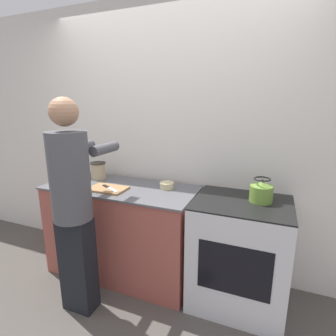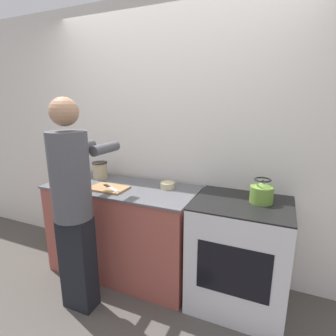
{
  "view_description": "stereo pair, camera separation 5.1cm",
  "coord_description": "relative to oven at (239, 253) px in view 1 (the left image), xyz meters",
  "views": [
    {
      "loc": [
        0.9,
        -1.69,
        1.66
      ],
      "look_at": [
        0.13,
        0.21,
        1.14
      ],
      "focal_mm": 28.0,
      "sensor_mm": 36.0,
      "label": 1
    },
    {
      "loc": [
        0.95,
        -1.67,
        1.66
      ],
      "look_at": [
        0.13,
        0.21,
        1.14
      ],
      "focal_mm": 28.0,
      "sensor_mm": 36.0,
      "label": 2
    }
  ],
  "objects": [
    {
      "name": "ground_plane",
      "position": [
        -0.72,
        -0.3,
        -0.45
      ],
      "size": [
        12.0,
        12.0,
        0.0
      ],
      "primitive_type": "plane",
      "color": "#4C4742"
    },
    {
      "name": "canister_jar",
      "position": [
        -1.46,
        0.14,
        0.53
      ],
      "size": [
        0.15,
        0.15,
        0.17
      ],
      "color": "tan",
      "rests_on": "counter"
    },
    {
      "name": "oven",
      "position": [
        0.0,
        0.0,
        0.0
      ],
      "size": [
        0.75,
        0.61,
        0.91
      ],
      "color": "silver",
      "rests_on": "ground_plane"
    },
    {
      "name": "wall_back",
      "position": [
        -0.72,
        0.37,
        0.85
      ],
      "size": [
        8.0,
        0.05,
        2.6
      ],
      "color": "silver",
      "rests_on": "ground_plane"
    },
    {
      "name": "kettle",
      "position": [
        0.13,
        0.06,
        0.53
      ],
      "size": [
        0.18,
        0.18,
        0.19
      ],
      "color": "olive",
      "rests_on": "oven"
    },
    {
      "name": "person",
      "position": [
        -1.19,
        -0.54,
        0.48
      ],
      "size": [
        0.33,
        0.57,
        1.7
      ],
      "color": "black",
      "rests_on": "ground_plane"
    },
    {
      "name": "cutting_board",
      "position": [
        -1.17,
        -0.12,
        0.45
      ],
      "size": [
        0.34,
        0.23,
        0.02
      ],
      "color": "#A87A4C",
      "rests_on": "counter"
    },
    {
      "name": "bowl_prep",
      "position": [
        -0.69,
        0.12,
        0.47
      ],
      "size": [
        0.13,
        0.13,
        0.06
      ],
      "color": "#C6B789",
      "rests_on": "counter"
    },
    {
      "name": "counter",
      "position": [
        -1.11,
        -0.0,
        -0.01
      ],
      "size": [
        1.43,
        0.63,
        0.89
      ],
      "color": "#9E4C42",
      "rests_on": "ground_plane"
    },
    {
      "name": "knife",
      "position": [
        -1.14,
        -0.13,
        0.46
      ],
      "size": [
        0.24,
        0.15,
        0.01
      ],
      "rotation": [
        0.0,
        0.0,
        -0.49
      ],
      "color": "silver",
      "rests_on": "cutting_board"
    }
  ]
}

